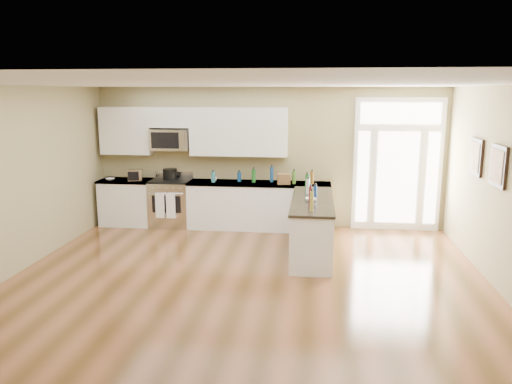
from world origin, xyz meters
TOP-DOWN VIEW (x-y plane):
  - ground at (0.00, 0.00)m, footprint 8.00×8.00m
  - room_shell at (0.00, 0.00)m, footprint 8.00×8.00m
  - back_cabinet_left at (-2.87, 3.69)m, footprint 1.10×0.66m
  - back_cabinet_right at (-0.16, 3.69)m, footprint 2.85×0.66m
  - peninsula_cabinet at (0.93, 2.24)m, footprint 0.69×2.32m
  - upper_cabinet_left at (-2.88, 3.83)m, footprint 1.04×0.33m
  - upper_cabinet_right at (-0.57, 3.83)m, footprint 1.94×0.33m
  - upper_cabinet_short at (-1.95, 3.83)m, footprint 0.82×0.33m
  - microwave at (-1.95, 3.80)m, footprint 0.78×0.41m
  - entry_door at (2.55, 3.95)m, footprint 1.70×0.10m
  - wall_art_near at (3.47, 2.20)m, footprint 0.05×0.58m
  - wall_art_far at (3.47, 1.20)m, footprint 0.05×0.58m
  - kitchen_range at (-1.95, 3.69)m, footprint 0.80×0.71m
  - stockpot at (-1.99, 3.80)m, footprint 0.33×0.33m
  - toaster_oven at (-2.64, 3.58)m, footprint 0.31×0.27m
  - cardboard_box at (0.35, 3.57)m, footprint 0.27×0.21m
  - bowl_left at (-3.18, 3.58)m, footprint 0.22×0.22m
  - bowl_peninsula at (0.89, 2.08)m, footprint 0.22×0.22m
  - cup_counter at (-1.06, 3.69)m, footprint 0.16×0.16m
  - counter_bottles at (0.33, 3.12)m, footprint 2.09×2.43m

SIDE VIEW (x-z plane):
  - ground at x=0.00m, z-range 0.00..0.00m
  - peninsula_cabinet at x=0.93m, z-range -0.04..0.90m
  - back_cabinet_right at x=-0.16m, z-range -0.03..0.91m
  - back_cabinet_left at x=-2.87m, z-range -0.03..0.91m
  - kitchen_range at x=-1.95m, z-range -0.06..1.02m
  - bowl_left at x=-3.18m, z-range 0.94..0.98m
  - bowl_peninsula at x=0.89m, z-range 0.94..1.00m
  - cup_counter at x=-1.06m, z-range 0.94..1.04m
  - cardboard_box at x=0.35m, z-range 0.94..1.14m
  - toaster_oven at x=-2.64m, z-range 0.94..1.17m
  - stockpot at x=-1.99m, z-range 0.95..1.17m
  - counter_bottles at x=0.33m, z-range 0.91..1.23m
  - entry_door at x=2.55m, z-range 0.00..2.60m
  - wall_art_near at x=3.47m, z-range 1.41..1.99m
  - wall_art_far at x=3.47m, z-range 1.41..1.99m
  - room_shell at x=0.00m, z-range -2.29..5.71m
  - microwave at x=-1.95m, z-range 1.55..1.97m
  - upper_cabinet_left at x=-2.88m, z-range 1.45..2.40m
  - upper_cabinet_right at x=-0.57m, z-range 1.45..2.40m
  - upper_cabinet_short at x=-1.95m, z-range 2.00..2.40m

